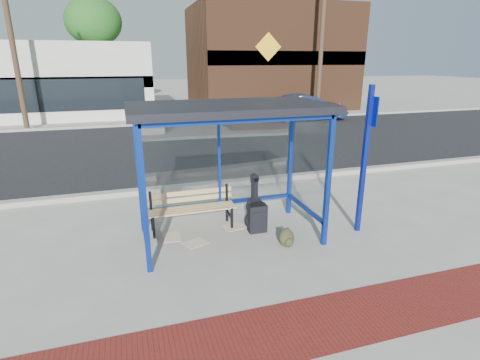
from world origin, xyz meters
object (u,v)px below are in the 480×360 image
object	(u,v)px
backpack	(287,238)
parked_car	(307,108)
suitcase	(257,218)
fire_hydrant	(339,107)
guitar_bag	(254,210)
bench	(191,207)

from	to	relation	value
backpack	parked_car	bearing A→B (deg)	58.34
parked_car	backpack	bearing A→B (deg)	158.21
suitcase	fire_hydrant	size ratio (longest dim) A/B	0.89
parked_car	fire_hydrant	distance (m)	3.65
guitar_bag	parked_car	world-z (taller)	parked_car
fire_hydrant	suitcase	bearing A→B (deg)	-126.24
guitar_bag	parked_car	xyz separation A→B (m)	(7.14, 11.96, 0.30)
parked_car	bench	bearing A→B (deg)	150.70
suitcase	fire_hydrant	xyz separation A→B (m)	(10.24, 13.97, 0.09)
guitar_bag	suitcase	bearing A→B (deg)	-104.09
bench	parked_car	distance (m)	14.23
parked_car	fire_hydrant	world-z (taller)	parked_car
suitcase	fire_hydrant	bearing A→B (deg)	55.20
backpack	fire_hydrant	xyz separation A→B (m)	(9.95, 14.68, 0.21)
parked_car	fire_hydrant	bearing A→B (deg)	-52.79
guitar_bag	bench	bearing A→B (deg)	142.07
guitar_bag	parked_car	size ratio (longest dim) A/B	0.25
parked_car	guitar_bag	bearing A→B (deg)	155.45
suitcase	bench	bearing A→B (deg)	156.43
guitar_bag	backpack	xyz separation A→B (m)	(0.31, -0.86, -0.22)
backpack	fire_hydrant	bearing A→B (deg)	52.29
backpack	parked_car	size ratio (longest dim) A/B	0.08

